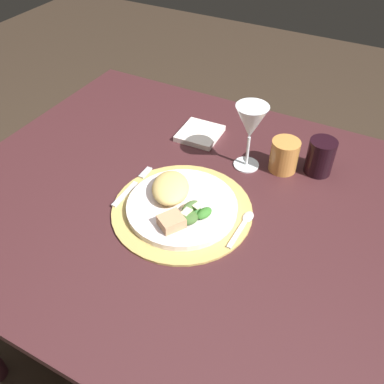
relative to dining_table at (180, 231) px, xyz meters
The scene contains 13 objects.
ground_plane 0.57m from the dining_table, ahead, with size 6.00×6.00×0.00m, color #34281D.
dining_table is the anchor object (origin of this frame).
placemat 0.15m from the dining_table, 52.80° to the right, with size 0.33×0.33×0.01m, color tan.
dinner_plate 0.16m from the dining_table, 52.80° to the right, with size 0.26×0.26×0.02m, color silver.
pasta_serving 0.18m from the dining_table, 102.43° to the right, with size 0.12×0.09×0.04m, color #E7C16C.
salad_greens 0.19m from the dining_table, 42.28° to the right, with size 0.07×0.09×0.03m.
bread_piece 0.21m from the dining_table, 67.63° to the right, with size 0.05×0.05×0.02m, color tan.
fork 0.19m from the dining_table, 158.67° to the right, with size 0.01×0.16×0.00m.
spoon 0.23m from the dining_table, ahead, with size 0.02×0.12×0.01m.
napkin 0.30m from the dining_table, 105.70° to the left, with size 0.11×0.12×0.02m, color white.
wine_glass 0.34m from the dining_table, 60.96° to the left, with size 0.08×0.08×0.18m.
amber_tumbler 0.34m from the dining_table, 48.39° to the left, with size 0.07×0.07×0.09m, color #CB853F.
dark_tumbler 0.42m from the dining_table, 42.01° to the left, with size 0.07×0.07×0.10m, color black.
Camera 1 is at (0.39, -0.66, 1.40)m, focal length 38.84 mm.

